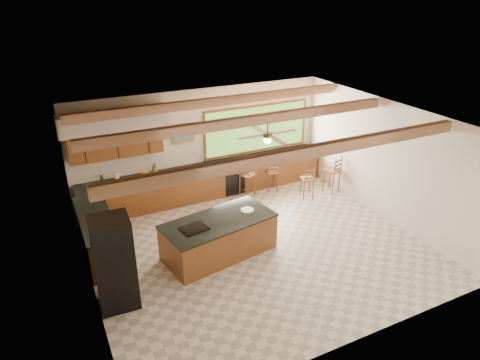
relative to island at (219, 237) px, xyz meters
name	(u,v)px	position (x,y,z in m)	size (l,w,h in m)	color
ground	(256,247)	(0.87, -0.14, -0.43)	(7.20, 7.20, 0.00)	beige
room_shell	(237,149)	(0.70, 0.51, 1.78)	(7.27, 6.54, 3.02)	#F1E4D0
counter_run	(185,192)	(0.05, 2.38, 0.03)	(7.12, 3.10, 1.26)	brown
island	(219,237)	(0.00, 0.00, 0.00)	(2.62, 1.56, 0.87)	brown
refrigerator	(114,263)	(-2.35, -0.67, 0.47)	(0.74, 0.72, 1.81)	black
bar_stool_a	(248,176)	(1.88, 2.25, 0.20)	(0.49, 0.49, 1.07)	brown
bar_stool_b	(309,180)	(3.33, 1.41, 0.14)	(0.42, 0.42, 0.96)	brown
bar_stool_c	(273,173)	(2.67, 2.26, 0.13)	(0.40, 0.40, 0.94)	brown
bar_stool_d	(334,171)	(4.17, 1.40, 0.23)	(0.51, 0.51, 1.12)	brown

